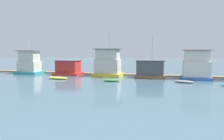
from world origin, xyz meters
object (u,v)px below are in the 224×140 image
at_px(houseboat_red, 68,68).
at_px(houseboat_blue, 196,66).
at_px(houseboat_yellow, 108,64).
at_px(houseboat_teal, 29,63).
at_px(dinghy_green, 112,80).
at_px(dinghy_grey, 184,82).
at_px(houseboat_brown, 150,70).
at_px(dinghy_yellow, 58,78).

distance_m(houseboat_red, houseboat_blue, 25.06).
distance_m(houseboat_red, houseboat_yellow, 8.71).
bearing_deg(houseboat_red, houseboat_teal, 179.74).
xyz_separation_m(houseboat_yellow, dinghy_green, (2.52, -6.42, -2.29)).
bearing_deg(houseboat_teal, dinghy_grey, -9.21).
bearing_deg(houseboat_teal, houseboat_blue, -0.80).
height_order(houseboat_teal, houseboat_brown, houseboat_teal).
bearing_deg(dinghy_green, houseboat_brown, 45.90).
distance_m(houseboat_teal, houseboat_red, 9.40).
distance_m(dinghy_yellow, dinghy_grey, 21.81).
bearing_deg(houseboat_teal, dinghy_green, -18.02).
bearing_deg(houseboat_red, houseboat_yellow, -1.47).
height_order(houseboat_teal, houseboat_red, houseboat_teal).
relative_size(houseboat_yellow, dinghy_green, 3.22).
bearing_deg(houseboat_red, dinghy_green, -30.73).
xyz_separation_m(houseboat_red, dinghy_yellow, (0.96, -6.29, -1.27)).
relative_size(houseboat_yellow, dinghy_grey, 2.92).
bearing_deg(houseboat_yellow, dinghy_green, -68.55).
height_order(houseboat_teal, houseboat_yellow, houseboat_yellow).
bearing_deg(houseboat_blue, houseboat_yellow, 179.24).
relative_size(houseboat_red, houseboat_yellow, 0.68).
relative_size(houseboat_red, dinghy_green, 2.18).
bearing_deg(dinghy_grey, dinghy_green, -172.71).
relative_size(dinghy_green, dinghy_grey, 0.91).
bearing_deg(houseboat_red, dinghy_grey, -12.79).
height_order(dinghy_green, dinghy_grey, dinghy_green).
bearing_deg(dinghy_grey, houseboat_teal, 170.79).
xyz_separation_m(dinghy_yellow, dinghy_green, (10.21, -0.35, 0.00)).
xyz_separation_m(houseboat_blue, dinghy_grey, (-2.30, -4.72, -2.25)).
xyz_separation_m(houseboat_yellow, houseboat_brown, (8.37, -0.39, -0.91)).
distance_m(houseboat_blue, dinghy_yellow, 24.88).
distance_m(dinghy_yellow, dinghy_green, 10.22).
relative_size(houseboat_teal, dinghy_grey, 2.51).
height_order(houseboat_red, houseboat_blue, houseboat_red).
xyz_separation_m(houseboat_yellow, houseboat_blue, (16.39, -0.22, -0.06)).
xyz_separation_m(houseboat_teal, houseboat_brown, (26.39, -0.65, -0.68)).
bearing_deg(houseboat_yellow, houseboat_teal, 179.16).
bearing_deg(dinghy_green, houseboat_teal, 161.98).
distance_m(houseboat_teal, houseboat_yellow, 18.02).
height_order(houseboat_brown, houseboat_blue, houseboat_brown).
relative_size(houseboat_teal, houseboat_blue, 1.58).
bearing_deg(houseboat_brown, dinghy_green, -134.10).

